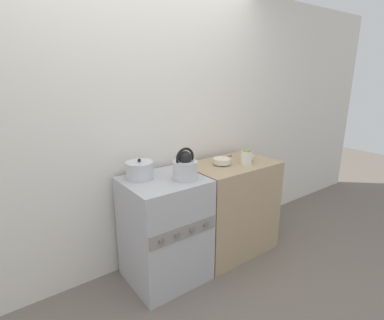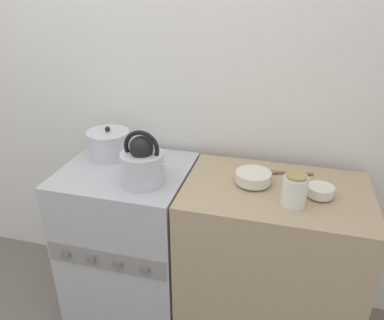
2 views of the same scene
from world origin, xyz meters
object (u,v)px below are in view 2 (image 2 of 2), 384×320
(kettle, at_px, (143,163))
(storage_jar, at_px, (295,190))
(cooking_pot, at_px, (109,144))
(small_ceramic_bowl, at_px, (320,191))
(stove, at_px, (131,242))
(enamel_bowl, at_px, (253,177))

(kettle, height_order, storage_jar, kettle)
(cooking_pot, bearing_deg, storage_jar, -14.33)
(small_ceramic_bowl, distance_m, storage_jar, 0.15)
(stove, xyz_separation_m, cooking_pot, (-0.14, 0.13, 0.52))
(kettle, bearing_deg, small_ceramic_bowl, 5.35)
(cooking_pot, bearing_deg, small_ceramic_bowl, -8.23)
(small_ceramic_bowl, bearing_deg, enamel_bowl, 172.04)
(enamel_bowl, xyz_separation_m, storage_jar, (0.18, -0.13, 0.03))
(stove, bearing_deg, storage_jar, -8.26)
(small_ceramic_bowl, bearing_deg, stove, 178.25)
(enamel_bowl, bearing_deg, storage_jar, -35.71)
(storage_jar, bearing_deg, small_ceramic_bowl, 39.37)
(cooking_pot, xyz_separation_m, storage_jar, (0.96, -0.25, 0.00))
(cooking_pot, height_order, enamel_bowl, cooking_pot)
(kettle, xyz_separation_m, storage_jar, (0.68, -0.02, -0.03))
(kettle, bearing_deg, stove, 144.60)
(enamel_bowl, relative_size, storage_jar, 1.17)
(kettle, xyz_separation_m, enamel_bowl, (0.49, 0.12, -0.06))
(kettle, distance_m, cooking_pot, 0.37)
(stove, xyz_separation_m, enamel_bowl, (0.64, 0.01, 0.49))
(cooking_pot, xyz_separation_m, enamel_bowl, (0.78, -0.11, -0.03))
(stove, distance_m, cooking_pot, 0.56)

